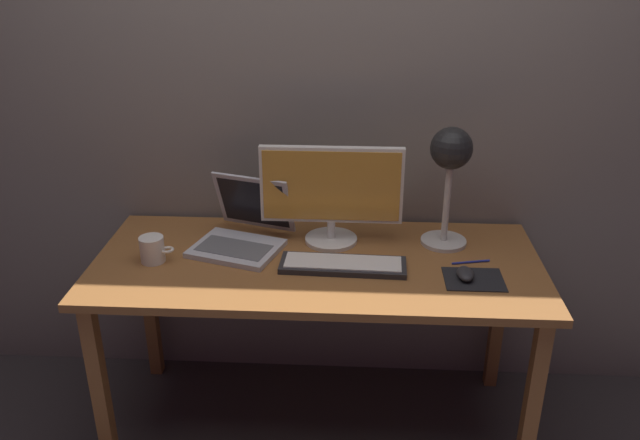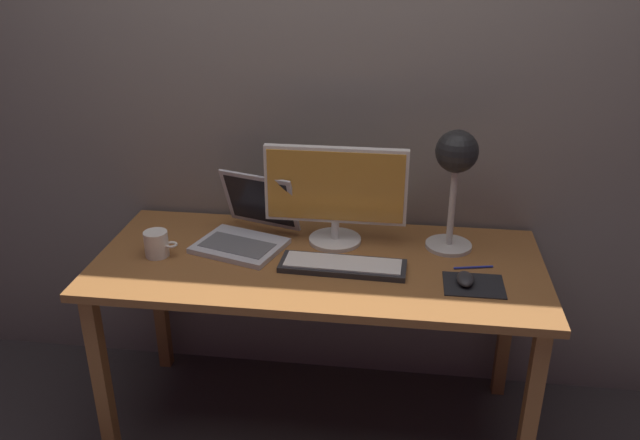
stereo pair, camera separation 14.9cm
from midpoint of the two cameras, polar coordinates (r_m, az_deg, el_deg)
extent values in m
plane|color=#383333|center=(2.75, 1.48, -17.33)|extent=(4.80, 4.80, 0.00)
cube|color=gray|center=(2.51, 2.80, 12.18)|extent=(4.80, 0.06, 2.60)
cube|color=#935B2D|center=(2.33, 1.67, -3.88)|extent=(1.60, 0.70, 0.03)
cube|color=#935B2D|center=(2.47, -16.99, -13.41)|extent=(0.05, 0.05, 0.71)
cube|color=#935B2D|center=(2.35, 19.76, -16.11)|extent=(0.05, 0.05, 0.71)
cube|color=#935B2D|center=(2.91, -12.53, -6.64)|extent=(0.05, 0.05, 0.71)
cube|color=#935B2D|center=(2.81, 17.57, -8.52)|extent=(0.05, 0.05, 0.71)
cylinder|color=silver|center=(2.46, 3.07, -1.77)|extent=(0.20, 0.20, 0.01)
cylinder|color=silver|center=(2.44, 3.09, -0.87)|extent=(0.03, 0.03, 0.07)
cube|color=silver|center=(2.37, 3.19, 3.06)|extent=(0.52, 0.03, 0.29)
cube|color=gold|center=(2.35, 3.15, 2.91)|extent=(0.50, 0.00, 0.26)
cube|color=#28282B|center=(2.27, 3.90, -4.09)|extent=(0.44, 0.16, 0.02)
cube|color=silver|center=(2.26, 3.91, -3.82)|extent=(0.41, 0.13, 0.01)
cube|color=silver|center=(2.41, -5.32, -2.30)|extent=(0.36, 0.32, 0.02)
cube|color=slate|center=(2.39, -5.55, -2.23)|extent=(0.29, 0.20, 0.00)
cube|color=silver|center=(2.48, -3.62, 1.72)|extent=(0.32, 0.17, 0.23)
cube|color=black|center=(2.48, -3.62, 1.72)|extent=(0.28, 0.15, 0.20)
cylinder|color=beige|center=(2.47, 12.93, -2.22)|extent=(0.17, 0.17, 0.01)
cylinder|color=silver|center=(2.40, 13.31, 1.45)|extent=(0.02, 0.02, 0.33)
sphere|color=black|center=(2.34, 13.76, 5.86)|extent=(0.15, 0.15, 0.15)
sphere|color=#FFEAB2|center=(2.34, 13.69, 4.91)|extent=(0.05, 0.05, 0.05)
cube|color=black|center=(2.24, 15.24, -5.57)|extent=(0.20, 0.16, 0.00)
ellipsoid|color=#28282B|center=(2.23, 14.53, -5.07)|extent=(0.06, 0.10, 0.03)
cylinder|color=white|center=(2.39, -12.47, -2.09)|extent=(0.09, 0.09, 0.09)
torus|color=white|center=(2.37, -11.22, -2.18)|extent=(0.05, 0.05, 0.01)
cylinder|color=#2633A5|center=(2.35, 15.12, -4.07)|extent=(0.14, 0.04, 0.01)
camera|label=1|loc=(0.07, -88.06, 0.87)|focal=36.40mm
camera|label=2|loc=(0.07, 91.94, -0.87)|focal=36.40mm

